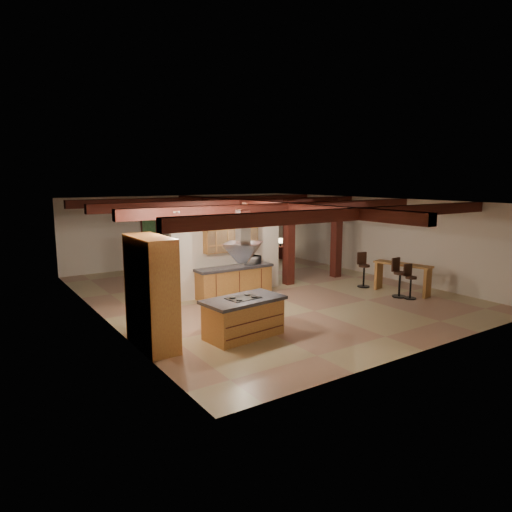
{
  "coord_description": "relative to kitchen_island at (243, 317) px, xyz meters",
  "views": [
    {
      "loc": [
        -8.02,
        -11.64,
        3.58
      ],
      "look_at": [
        0.06,
        0.5,
        1.1
      ],
      "focal_mm": 32.0,
      "sensor_mm": 36.0,
      "label": 1
    }
  ],
  "objects": [
    {
      "name": "microwave",
      "position": [
        2.39,
        3.25,
        0.6
      ],
      "size": [
        0.53,
        0.42,
        0.26
      ],
      "primitive_type": "imported",
      "rotation": [
        0.0,
        0.0,
        3.41
      ],
      "color": "#B4B4B9",
      "rests_on": "back_counter"
    },
    {
      "name": "range_hood",
      "position": [
        0.0,
        0.0,
        1.32
      ],
      "size": [
        1.1,
        1.1,
        1.4
      ],
      "color": "silver",
      "rests_on": "room_walls"
    },
    {
      "name": "bar_counter",
      "position": [
        6.33,
        0.66,
        0.18
      ],
      "size": [
        0.85,
        1.87,
        0.95
      ],
      "color": "#AE8538",
      "rests_on": "ground"
    },
    {
      "name": "sofa",
      "position": [
        5.42,
        8.31,
        -0.15
      ],
      "size": [
        2.14,
        0.88,
        0.62
      ],
      "primitive_type": "imported",
      "rotation": [
        0.0,
        0.0,
        3.12
      ],
      "color": "black",
      "rests_on": "ground"
    },
    {
      "name": "back_counter",
      "position": [
        1.71,
        3.25,
        0.01
      ],
      "size": [
        2.5,
        0.66,
        0.94
      ],
      "color": "#AE8538",
      "rests_on": "ground"
    },
    {
      "name": "dining_table",
      "position": [
        2.1,
        5.88,
        -0.14
      ],
      "size": [
        1.95,
        1.24,
        0.65
      ],
      "primitive_type": "imported",
      "rotation": [
        0.0,
        0.0,
        0.12
      ],
      "color": "#3F1C0F",
      "rests_on": "ground"
    },
    {
      "name": "kitchen_island",
      "position": [
        0.0,
        0.0,
        0.0
      ],
      "size": [
        1.95,
        1.18,
        0.92
      ],
      "color": "#AE8538",
      "rests_on": "ground"
    },
    {
      "name": "dining_chairs",
      "position": [
        2.1,
        5.88,
        0.11
      ],
      "size": [
        1.96,
        1.96,
        1.12
      ],
      "color": "#38120E",
      "rests_on": "ground"
    },
    {
      "name": "ceiling_beams",
      "position": [
        2.71,
        3.14,
        2.3
      ],
      "size": [
        10.0,
        12.0,
        0.28
      ],
      "color": "#38120E",
      "rests_on": "room_walls"
    },
    {
      "name": "room_walls",
      "position": [
        2.71,
        3.14,
        1.32
      ],
      "size": [
        12.0,
        12.0,
        12.0
      ],
      "color": "beige",
      "rests_on": "ground"
    },
    {
      "name": "upper_display_cabinet",
      "position": [
        1.71,
        3.46,
        1.39
      ],
      "size": [
        1.8,
        0.36,
        0.95
      ],
      "color": "#AE8538",
      "rests_on": "partition_wall"
    },
    {
      "name": "ground",
      "position": [
        2.71,
        3.14,
        -0.46
      ],
      "size": [
        12.0,
        12.0,
        0.0
      ],
      "primitive_type": "plane",
      "color": "tan",
      "rests_on": "ground"
    },
    {
      "name": "table_lamp",
      "position": [
        7.0,
        7.99,
        0.34
      ],
      "size": [
        0.31,
        0.31,
        0.36
      ],
      "color": "black",
      "rests_on": "side_table"
    },
    {
      "name": "bar_stool_b",
      "position": [
        5.85,
        0.41,
        0.14
      ],
      "size": [
        0.42,
        0.42,
        1.2
      ],
      "color": "black",
      "rests_on": "ground"
    },
    {
      "name": "recessed_cans",
      "position": [
        0.18,
        1.21,
        2.41
      ],
      "size": [
        3.16,
        2.46,
        0.03
      ],
      "color": "silver",
      "rests_on": "room_walls"
    },
    {
      "name": "pantry_cabinet",
      "position": [
        -1.95,
        0.54,
        0.74
      ],
      "size": [
        0.67,
        1.6,
        2.4
      ],
      "color": "#AE8538",
      "rests_on": "ground"
    },
    {
      "name": "timber_posts",
      "position": [
        5.21,
        3.64,
        1.3
      ],
      "size": [
        2.5,
        0.3,
        2.9
      ],
      "color": "#38120E",
      "rests_on": "ground"
    },
    {
      "name": "partition_wall",
      "position": [
        1.71,
        3.64,
        0.64
      ],
      "size": [
        3.8,
        0.18,
        2.2
      ],
      "primitive_type": "cube",
      "color": "beige",
      "rests_on": "ground"
    },
    {
      "name": "side_table",
      "position": [
        7.0,
        7.99,
        -0.19
      ],
      "size": [
        0.57,
        0.57,
        0.54
      ],
      "primitive_type": "cube",
      "rotation": [
        0.0,
        0.0,
        0.38
      ],
      "color": "#38120E",
      "rests_on": "ground"
    },
    {
      "name": "bar_stool_c",
      "position": [
        5.94,
        1.93,
        0.12
      ],
      "size": [
        0.42,
        0.43,
        1.15
      ],
      "color": "black",
      "rests_on": "ground"
    },
    {
      "name": "framed_art",
      "position": [
        1.21,
        9.08,
        1.24
      ],
      "size": [
        0.65,
        0.05,
        0.85
      ],
      "color": "#38120E",
      "rests_on": "room_walls"
    },
    {
      "name": "back_windows",
      "position": [
        5.51,
        9.08,
        1.04
      ],
      "size": [
        2.7,
        0.07,
        1.7
      ],
      "color": "#38120E",
      "rests_on": "room_walls"
    },
    {
      "name": "bar_stool_a",
      "position": [
        5.97,
        0.09,
        0.07
      ],
      "size": [
        0.36,
        0.38,
        1.04
      ],
      "color": "black",
      "rests_on": "ground"
    }
  ]
}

